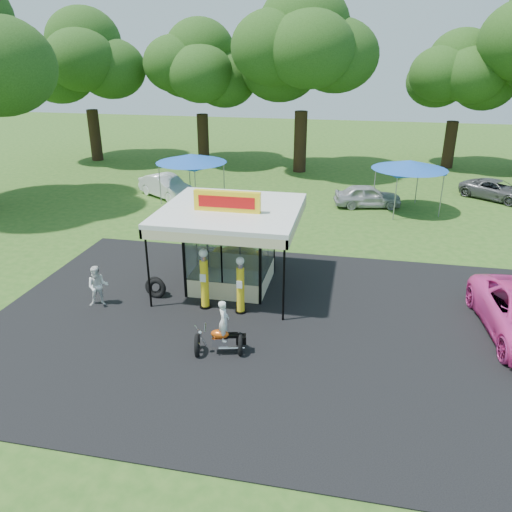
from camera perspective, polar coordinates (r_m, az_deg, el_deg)
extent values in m
plane|color=#2A531A|center=(16.38, -0.20, -11.40)|extent=(120.00, 120.00, 0.00)
cube|color=black|center=(18.03, 1.12, -7.87)|extent=(20.00, 14.00, 0.04)
cube|color=white|center=(21.00, -2.74, -3.23)|extent=(3.00, 3.00, 0.06)
cube|color=white|center=(19.81, -2.91, 5.30)|extent=(5.40, 5.40, 0.18)
cube|color=yellow|center=(19.20, -3.31, 6.26)|extent=(2.60, 0.25, 0.80)
cube|color=red|center=(19.08, -3.41, 6.15)|extent=(2.21, 0.02, 0.45)
cylinder|color=black|center=(18.95, -12.24, -1.48)|extent=(0.08, 0.08, 3.20)
cylinder|color=black|center=(17.61, 3.19, -2.88)|extent=(0.08, 0.08, 3.20)
cylinder|color=black|center=(19.26, -5.78, -5.77)|extent=(0.45, 0.45, 0.10)
cylinder|color=yellow|center=(18.82, -5.89, -3.15)|extent=(0.31, 0.31, 1.85)
cylinder|color=silver|center=(18.40, -6.02, -0.25)|extent=(0.21, 0.21, 0.21)
sphere|color=white|center=(18.32, -6.05, 0.34)|extent=(0.33, 0.33, 0.33)
cube|color=white|center=(18.53, -6.10, -2.53)|extent=(0.23, 0.02, 0.31)
cylinder|color=black|center=(18.83, -1.75, -6.37)|extent=(0.42, 0.42, 0.10)
cylinder|color=yellow|center=(18.41, -1.78, -3.88)|extent=(0.29, 0.29, 1.73)
cylinder|color=silver|center=(18.01, -1.82, -1.13)|extent=(0.19, 0.19, 0.19)
sphere|color=white|center=(17.93, -1.83, -0.57)|extent=(0.31, 0.31, 0.31)
cube|color=white|center=(18.13, -1.92, -3.30)|extent=(0.21, 0.02, 0.29)
torus|color=black|center=(16.44, -6.74, -10.12)|extent=(0.34, 0.79, 0.78)
torus|color=black|center=(16.39, -1.81, -10.06)|extent=(0.34, 0.79, 0.78)
cube|color=silver|center=(16.32, -4.13, -9.66)|extent=(0.56, 0.38, 0.28)
ellipsoid|color=#CC4B0E|center=(16.19, -4.15, -8.88)|extent=(0.59, 0.33, 0.28)
cube|color=black|center=(16.21, -2.99, -9.03)|extent=(0.55, 0.36, 0.09)
cube|color=black|center=(16.29, -1.72, -9.48)|extent=(0.39, 0.39, 0.26)
cylinder|color=silver|center=(16.25, -6.30, -9.13)|extent=(0.41, 0.16, 0.83)
cylinder|color=silver|center=(16.08, -5.85, -8.14)|extent=(0.18, 0.55, 0.05)
sphere|color=silver|center=(16.18, -6.38, -8.71)|extent=(0.15, 0.15, 0.15)
imported|color=white|center=(15.94, -3.70, -7.39)|extent=(0.45, 0.57, 1.39)
torus|color=black|center=(20.17, -11.31, -3.65)|extent=(0.82, 0.40, 0.82)
torus|color=black|center=(20.35, -11.50, -3.42)|extent=(0.81, 0.42, 0.82)
imported|color=yellow|center=(22.77, -1.40, 0.14)|extent=(2.82, 1.13, 0.96)
imported|color=white|center=(19.92, -17.62, -3.32)|extent=(0.97, 0.87, 1.63)
imported|color=white|center=(34.02, -10.20, 7.84)|extent=(4.61, 3.83, 1.48)
imported|color=#AAAAAE|center=(32.15, 12.64, 6.72)|extent=(4.36, 2.47, 1.40)
imported|color=#565558|center=(36.59, 25.81, 6.81)|extent=(4.90, 4.47, 1.27)
cylinder|color=gray|center=(34.31, -8.82, 8.91)|extent=(0.06, 0.06, 2.48)
cylinder|color=gray|center=(33.43, -4.10, 8.76)|extent=(0.06, 0.06, 2.48)
cylinder|color=gray|center=(31.70, -10.61, 7.67)|extent=(0.06, 0.06, 2.48)
cylinder|color=gray|center=(30.74, -5.55, 7.49)|extent=(0.06, 0.06, 2.48)
cube|color=#1B51B4|center=(32.22, -7.39, 10.48)|extent=(3.10, 3.10, 0.12)
cone|color=#1B51B4|center=(32.16, -7.41, 11.04)|extent=(4.46, 4.46, 0.52)
cylinder|color=gray|center=(33.02, 14.15, 7.96)|extent=(0.06, 0.06, 2.48)
cylinder|color=gray|center=(33.28, 19.16, 7.51)|extent=(0.06, 0.06, 2.48)
cylinder|color=gray|center=(30.22, 14.28, 6.63)|extent=(0.06, 0.06, 2.48)
cylinder|color=gray|center=(30.50, 19.74, 6.15)|extent=(0.06, 0.06, 2.48)
cube|color=#1B51B4|center=(31.42, 17.10, 9.38)|extent=(3.10, 3.10, 0.12)
cone|color=#1B51B4|center=(31.35, 17.17, 9.95)|extent=(4.46, 4.46, 0.52)
cylinder|color=black|center=(47.41, -17.92, 13.00)|extent=(0.98, 0.98, 4.37)
ellipsoid|color=#1D4012|center=(46.92, -18.78, 19.77)|extent=(10.33, 10.33, 8.86)
cylinder|color=black|center=(44.56, -6.06, 13.21)|extent=(0.97, 0.97, 4.11)
ellipsoid|color=#1D4012|center=(44.03, -6.35, 19.95)|extent=(9.54, 9.54, 8.18)
cylinder|color=black|center=(40.89, 5.08, 12.87)|extent=(1.02, 1.02, 4.75)
ellipsoid|color=#1D4012|center=(40.33, 5.40, 21.55)|extent=(11.40, 11.40, 9.77)
cylinder|color=black|center=(45.17, 21.24, 11.77)|extent=(0.95, 0.95, 3.79)
ellipsoid|color=#1D4012|center=(44.65, 22.15, 17.86)|extent=(8.85, 8.85, 7.58)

